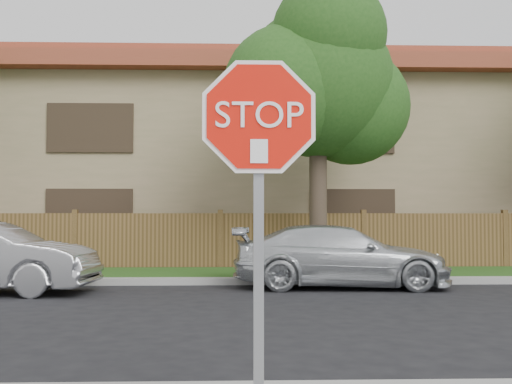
{
  "coord_description": "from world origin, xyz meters",
  "views": [
    {
      "loc": [
        0.48,
        -5.24,
        1.53
      ],
      "look_at": [
        0.62,
        -0.9,
        1.7
      ],
      "focal_mm": 42.0,
      "sensor_mm": 36.0,
      "label": 1
    }
  ],
  "objects": [
    {
      "name": "apartment_building",
      "position": [
        0.0,
        17.0,
        3.53
      ],
      "size": [
        35.2,
        9.2,
        7.2
      ],
      "color": "#908259",
      "rests_on": "ground"
    },
    {
      "name": "grass_strip",
      "position": [
        0.0,
        9.8,
        0.06
      ],
      "size": [
        70.0,
        3.0,
        0.12
      ],
      "primitive_type": "cube",
      "color": "#1E4714",
      "rests_on": "ground"
    },
    {
      "name": "fence",
      "position": [
        0.0,
        11.4,
        0.8
      ],
      "size": [
        70.0,
        0.12,
        1.6
      ],
      "primitive_type": "cube",
      "color": "#4C371B",
      "rests_on": "ground"
    },
    {
      "name": "sedan_right",
      "position": [
        2.68,
        7.51,
        0.67
      ],
      "size": [
        4.67,
        2.1,
        1.33
      ],
      "primitive_type": "imported",
      "rotation": [
        0.0,
        0.0,
        1.52
      ],
      "color": "silver",
      "rests_on": "ground"
    },
    {
      "name": "tree_mid",
      "position": [
        2.52,
        9.57,
        4.87
      ],
      "size": [
        4.8,
        3.9,
        7.35
      ],
      "color": "#382B21",
      "rests_on": "ground"
    },
    {
      "name": "far_curb",
      "position": [
        0.0,
        8.15,
        0.07
      ],
      "size": [
        70.0,
        0.3,
        0.15
      ],
      "primitive_type": "cube",
      "color": "gray",
      "rests_on": "ground"
    },
    {
      "name": "stop_sign",
      "position": [
        0.62,
        -1.48,
        1.83
      ],
      "size": [
        1.01,
        0.13,
        2.55
      ],
      "color": "gray",
      "rests_on": "sidewalk_near"
    }
  ]
}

